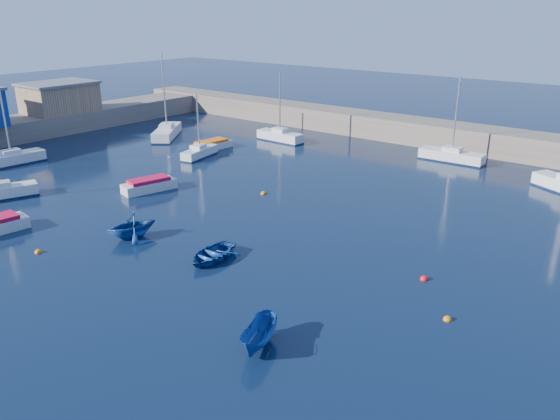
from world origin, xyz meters
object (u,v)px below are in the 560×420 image
Objects in this scene: motorboat_1 at (149,185)px; sailboat_3 at (200,152)px; sailboat_5 at (280,136)px; dinghy_center at (212,254)px; dinghy_left at (131,226)px; motorboat_2 at (212,145)px; sailboat_4 at (167,132)px; sailboat_1 at (1,192)px; dinghy_right at (260,336)px; brick_shed_a at (60,98)px; sailboat_6 at (452,156)px; sailboat_2 at (12,159)px.

sailboat_3 is at bearing 128.33° from motorboat_1.
sailboat_5 is 32.46m from dinghy_center.
motorboat_2 is at bearing 138.92° from dinghy_left.
dinghy_left is at bearing -31.36° from motorboat_1.
sailboat_5 is (12.01, 6.83, -0.03)m from sailboat_4.
sailboat_1 reaches higher than dinghy_center.
sailboat_1 reaches higher than dinghy_right.
brick_shed_a is at bearing -164.39° from motorboat_2.
sailboat_5 is at bearing 67.91° from sailboat_3.
sailboat_4 reaches higher than sailboat_6.
sailboat_5 is at bearing 113.79° from dinghy_center.
sailboat_2 is 1.74× the size of motorboat_1.
dinghy_right is at bearing 14.41° from sailboat_1.
sailboat_4 is at bearing 177.59° from motorboat_2.
dinghy_right is at bearing 0.19° from dinghy_left.
sailboat_5 reaches higher than motorboat_1.
sailboat_4 reaches higher than motorboat_2.
sailboat_3 is 2.03× the size of dinghy_right.
motorboat_1 is 15.11m from motorboat_2.
brick_shed_a is at bearing 158.27° from sailboat_1.
sailboat_3 is 35.01m from dinghy_right.
brick_shed_a is 1.02× the size of sailboat_5.
motorboat_1 is at bearing -82.12° from sailboat_4.
sailboat_6 is 25.64m from motorboat_2.
motorboat_2 is 1.46× the size of dinghy_left.
sailboat_4 is (13.42, 5.60, -3.44)m from brick_shed_a.
sailboat_5 is at bearing 99.75° from sailboat_6.
motorboat_1 is 25.26m from dinghy_right.
motorboat_1 is 15.39m from dinghy_center.
motorboat_1 is at bearing 148.26° from dinghy_center.
dinghy_right is (39.76, -8.61, 0.02)m from sailboat_2.
dinghy_center is at bearing -73.53° from sailboat_4.
sailboat_6 is 37.44m from dinghy_right.
brick_shed_a is 1.09× the size of sailboat_1.
sailboat_5 is 19.69m from sailboat_6.
sailboat_5 is at bearing 125.28° from dinghy_left.
motorboat_2 is (-1.53, 3.30, -0.06)m from sailboat_3.
dinghy_right is at bearing -22.41° from brick_shed_a.
sailboat_3 is 11.47m from motorboat_1.
brick_shed_a is at bearing 135.40° from sailboat_2.
sailboat_5 is 21.60m from motorboat_1.
brick_shed_a is 1.66× the size of motorboat_1.
brick_shed_a is 23.65m from sailboat_3.
sailboat_6 is (19.32, 3.80, -0.03)m from sailboat_5.
sailboat_1 is 22.07m from dinghy_center.
sailboat_2 is 18.63m from sailboat_3.
sailboat_4 reaches higher than sailboat_2.
sailboat_6 is 2.50× the size of dinghy_left.
sailboat_1 is at bearing -110.96° from sailboat_3.
sailboat_1 is 0.75× the size of sailboat_4.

